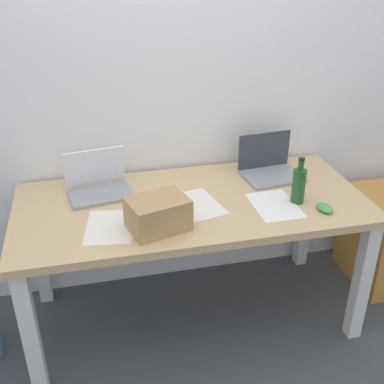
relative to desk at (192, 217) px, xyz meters
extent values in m
plane|color=#42474C|center=(0.00, 0.00, -0.65)|extent=(8.00, 8.00, 0.00)
cube|color=white|center=(0.00, 0.46, 0.65)|extent=(5.20, 0.08, 2.60)
cube|color=tan|center=(0.00, 0.00, 0.07)|extent=(1.75, 0.80, 0.04)
cube|color=silver|center=(-0.81, -0.34, -0.30)|extent=(0.07, 0.07, 0.71)
cube|color=silver|center=(0.81, -0.34, -0.30)|extent=(0.07, 0.07, 0.71)
cube|color=silver|center=(-0.81, 0.34, -0.30)|extent=(0.07, 0.07, 0.71)
cube|color=silver|center=(0.81, 0.34, -0.30)|extent=(0.07, 0.07, 0.71)
cube|color=gray|center=(-0.44, 0.15, 0.10)|extent=(0.34, 0.24, 0.02)
cube|color=white|center=(-0.46, 0.25, 0.22)|extent=(0.31, 0.09, 0.20)
cube|color=gray|center=(0.49, 0.15, 0.10)|extent=(0.33, 0.25, 0.02)
cube|color=#333842|center=(0.48, 0.27, 0.21)|extent=(0.31, 0.04, 0.20)
cylinder|color=#1E5123|center=(0.51, -0.13, 0.18)|extent=(0.07, 0.07, 0.17)
cylinder|color=#1E5123|center=(0.51, -0.13, 0.30)|extent=(0.03, 0.03, 0.06)
cylinder|color=black|center=(0.51, -0.13, 0.33)|extent=(0.03, 0.03, 0.01)
ellipsoid|color=#4C9E56|center=(0.60, -0.24, 0.11)|extent=(0.08, 0.11, 0.03)
cube|color=tan|center=(-0.21, -0.21, 0.17)|extent=(0.30, 0.25, 0.15)
cube|color=white|center=(-0.42, -0.15, 0.10)|extent=(0.25, 0.33, 0.00)
cube|color=white|center=(0.39, -0.14, 0.10)|extent=(0.22, 0.30, 0.00)
cube|color=white|center=(0.01, -0.04, 0.10)|extent=(0.27, 0.33, 0.00)
cube|color=#F4E06B|center=(-0.22, -0.13, 0.10)|extent=(0.22, 0.30, 0.00)
camera|label=1|loc=(-0.47, -2.02, 1.24)|focal=44.39mm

